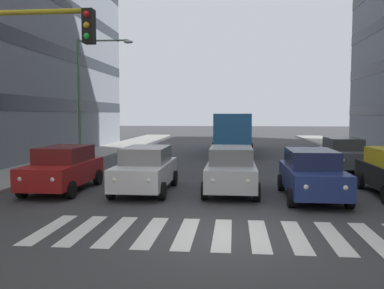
% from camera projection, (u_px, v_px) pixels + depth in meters
% --- Properties ---
extents(ground_plane, '(180.00, 180.00, 0.00)m').
position_uv_depth(ground_plane, '(222.00, 234.00, 10.23)').
color(ground_plane, '#38383A').
extents(crosswalk_markings, '(9.45, 2.80, 0.01)m').
position_uv_depth(crosswalk_markings, '(222.00, 234.00, 10.23)').
color(crosswalk_markings, silver).
rests_on(crosswalk_markings, ground_plane).
extents(car_1, '(2.02, 4.44, 1.72)m').
position_uv_depth(car_1, '(312.00, 174.00, 14.46)').
color(car_1, navy).
rests_on(car_1, ground_plane).
extents(car_2, '(2.02, 4.44, 1.72)m').
position_uv_depth(car_2, '(231.00, 169.00, 15.62)').
color(car_2, '#B2B7BC').
rests_on(car_2, ground_plane).
extents(car_3, '(2.02, 4.44, 1.72)m').
position_uv_depth(car_3, '(146.00, 169.00, 15.73)').
color(car_3, silver).
rests_on(car_3, ground_plane).
extents(car_4, '(2.02, 4.44, 1.72)m').
position_uv_depth(car_4, '(63.00, 168.00, 15.96)').
color(car_4, maroon).
rests_on(car_4, ground_plane).
extents(car_row2_0, '(2.02, 4.44, 1.72)m').
position_uv_depth(car_row2_0, '(343.00, 154.00, 21.60)').
color(car_row2_0, '#474C51').
rests_on(car_row2_0, ground_plane).
extents(bus_behind_traffic, '(2.78, 10.50, 3.00)m').
position_uv_depth(bus_behind_traffic, '(233.00, 128.00, 31.90)').
color(bus_behind_traffic, '#286BAD').
rests_on(bus_behind_traffic, ground_plane).
extents(street_lamp_right, '(3.41, 0.28, 7.29)m').
position_uv_depth(street_lamp_right, '(88.00, 86.00, 24.41)').
color(street_lamp_right, '#4C6B56').
rests_on(street_lamp_right, sidewalk_right).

